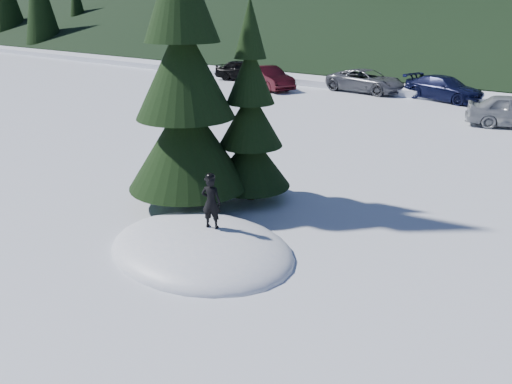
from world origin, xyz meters
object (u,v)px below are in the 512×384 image
Objects in this scene: spruce_tall at (184,82)px; spruce_short at (250,125)px; car_1 at (267,78)px; car_3 at (444,88)px; car_2 at (366,81)px; car_0 at (245,70)px; child_skier at (211,202)px.

spruce_short is (1.00, 1.40, -1.22)m from spruce_tall.
car_1 is (-11.88, 16.19, -1.36)m from spruce_short.
spruce_tall is at bearing -164.34° from car_3.
car_0 is at bearing 98.85° from car_2.
car_2 is (-6.27, 19.20, -1.39)m from spruce_short.
car_0 is 14.42m from car_3.
spruce_tall is at bearing -125.54° from spruce_short.
car_0 is at bearing 126.60° from spruce_tall.
spruce_tall reaches higher than car_1.
child_skier reaches higher than car_3.
car_0 is 0.98× the size of car_1.
car_0 is at bearing 107.73° from car_3.
car_0 reaches higher than car_2.
car_2 is (5.61, 3.00, -0.03)m from car_1.
car_0 reaches higher than car_1.
car_3 is at bearing -84.59° from car_2.
spruce_short reaches higher than car_3.
car_1 is 6.37m from car_2.
car_2 is (9.50, 0.71, -0.04)m from car_0.
car_2 is at bearing 104.35° from spruce_tall.
child_skier is at bearing -154.01° from car_0.
spruce_tall is 1.91× the size of car_1.
car_2 is (-5.27, 20.60, -2.61)m from spruce_tall.
spruce_tall is 1.68× the size of car_2.
spruce_tall is 3.51m from child_skier.
spruce_tall is 20.85m from car_1.
child_skier is 27.33m from car_0.
spruce_tall is 21.42m from car_2.
car_1 is (-13.14, 19.08, -0.34)m from child_skier.
spruce_tall is at bearing -155.94° from car_0.
spruce_tall is at bearing -55.66° from child_skier.
car_1 is 0.88× the size of car_2.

